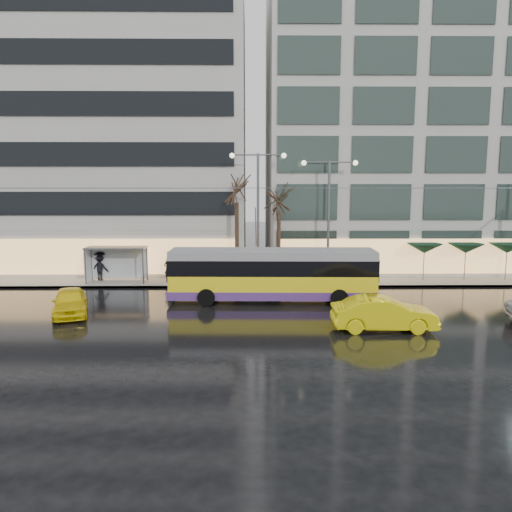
{
  "coord_description": "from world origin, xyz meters",
  "views": [
    {
      "loc": [
        1.4,
        -24.42,
        7.03
      ],
      "look_at": [
        1.79,
        5.0,
        2.79
      ],
      "focal_mm": 35.0,
      "sensor_mm": 36.0,
      "label": 1
    }
  ],
  "objects_px": {
    "trolleybus": "(272,276)",
    "taxi_a": "(70,302)",
    "bus_shelter": "(112,256)",
    "street_lamp_near": "(258,199)"
  },
  "relations": [
    {
      "from": "trolleybus",
      "to": "taxi_a",
      "type": "distance_m",
      "value": 11.54
    },
    {
      "from": "bus_shelter",
      "to": "taxi_a",
      "type": "xyz_separation_m",
      "value": [
        0.06,
        -8.66,
        -1.23
      ]
    },
    {
      "from": "bus_shelter",
      "to": "street_lamp_near",
      "type": "distance_m",
      "value": 11.14
    },
    {
      "from": "trolleybus",
      "to": "bus_shelter",
      "type": "distance_m",
      "value": 12.48
    },
    {
      "from": "taxi_a",
      "to": "street_lamp_near",
      "type": "bearing_deg",
      "value": 22.7
    },
    {
      "from": "street_lamp_near",
      "to": "bus_shelter",
      "type": "bearing_deg",
      "value": -179.37
    },
    {
      "from": "street_lamp_near",
      "to": "trolleybus",
      "type": "bearing_deg",
      "value": -82.31
    },
    {
      "from": "bus_shelter",
      "to": "taxi_a",
      "type": "relative_size",
      "value": 0.98
    },
    {
      "from": "bus_shelter",
      "to": "street_lamp_near",
      "type": "xyz_separation_m",
      "value": [
        10.38,
        0.11,
        4.03
      ]
    },
    {
      "from": "trolleybus",
      "to": "bus_shelter",
      "type": "relative_size",
      "value": 2.95
    }
  ]
}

